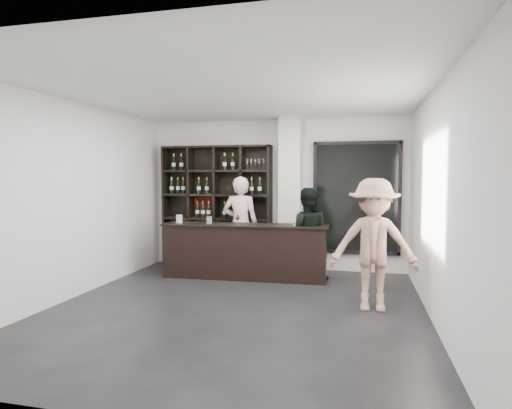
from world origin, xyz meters
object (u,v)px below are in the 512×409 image
(tasting_counter, at_px, (245,251))
(taster_black, at_px, (307,234))
(taster_pink, at_px, (241,225))
(customer, at_px, (374,245))
(wine_shelf, at_px, (217,207))

(tasting_counter, xyz_separation_m, taster_black, (1.08, 0.10, 0.32))
(taster_pink, bearing_deg, taster_black, 161.59)
(taster_black, height_order, customer, customer)
(taster_pink, bearing_deg, wine_shelf, -36.35)
(taster_black, relative_size, customer, 0.91)
(tasting_counter, bearing_deg, wine_shelf, 131.96)
(tasting_counter, xyz_separation_m, customer, (2.15, -1.35, 0.40))
(customer, bearing_deg, taster_pink, 142.15)
(taster_black, bearing_deg, taster_pink, -19.70)
(wine_shelf, xyz_separation_m, tasting_counter, (0.80, -0.82, -0.72))
(wine_shelf, bearing_deg, taster_black, -20.82)
(taster_black, bearing_deg, tasting_counter, 0.13)
(wine_shelf, bearing_deg, customer, -36.27)
(wine_shelf, height_order, taster_pink, wine_shelf)
(taster_pink, xyz_separation_m, customer, (2.35, -1.78, -0.02))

